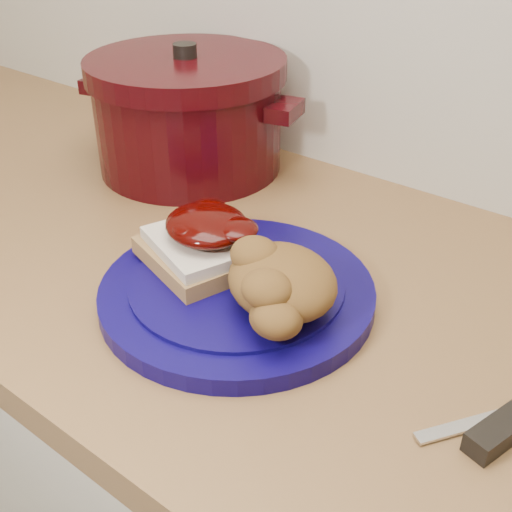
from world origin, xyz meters
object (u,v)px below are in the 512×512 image
Objects in this scene: dutch_oven at (188,113)px; butter_knife at (501,416)px; plate at (237,293)px; pepper_grinder at (197,112)px.

butter_knife is at bearing -21.40° from dutch_oven.
plate is 0.43m from pepper_grinder.
pepper_grinder reaches higher than plate.
dutch_oven is at bearing 101.89° from butter_knife.
pepper_grinder is at bearing 138.05° from plate.
pepper_grinder is (-0.04, 0.06, -0.02)m from dutch_oven.
dutch_oven reaches higher than pepper_grinder.
butter_knife is (0.29, 0.01, -0.01)m from plate.
plate is at bearing -39.10° from dutch_oven.
dutch_oven is (-0.57, 0.22, 0.08)m from butter_knife.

